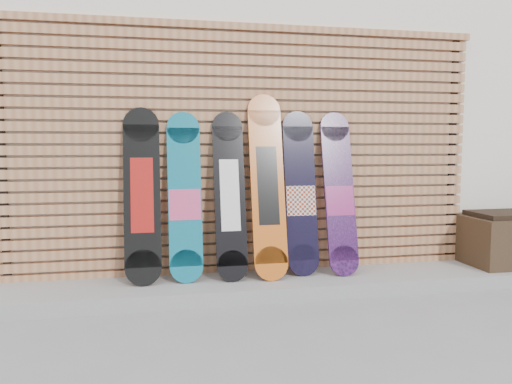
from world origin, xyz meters
TOP-DOWN VIEW (x-y plane):
  - ground at (0.00, 0.00)m, footprint 80.00×80.00m
  - building at (0.50, 3.50)m, footprint 12.00×5.00m
  - concrete_step at (-0.15, 0.68)m, footprint 4.60×0.70m
  - slat_wall at (-0.15, 0.97)m, footprint 4.26×0.08m
  - snowboard_0 at (-1.06, 0.78)m, footprint 0.30×0.33m
  - snowboard_1 at (-0.72, 0.78)m, footprint 0.28×0.32m
  - snowboard_2 at (-0.34, 0.77)m, footprint 0.26×0.35m
  - snowboard_3 at (-0.02, 0.75)m, footprint 0.29×0.39m
  - snowboard_4 at (0.29, 0.80)m, footprint 0.28×0.29m
  - snowboard_5 at (0.63, 0.76)m, footprint 0.27×0.37m

SIDE VIEW (x-z plane):
  - ground at x=0.00m, z-range 0.00..0.00m
  - concrete_step at x=-0.15m, z-range 0.00..0.12m
  - snowboard_1 at x=-0.72m, z-range 0.11..1.52m
  - snowboard_5 at x=0.63m, z-range 0.11..1.53m
  - snowboard_4 at x=0.29m, z-range 0.11..1.54m
  - snowboard_2 at x=-0.34m, z-range 0.12..1.53m
  - snowboard_0 at x=-1.06m, z-range 0.12..1.56m
  - snowboard_3 at x=-0.02m, z-range 0.12..1.69m
  - slat_wall at x=-0.15m, z-range 0.06..2.35m
  - building at x=0.50m, z-range 0.00..3.60m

